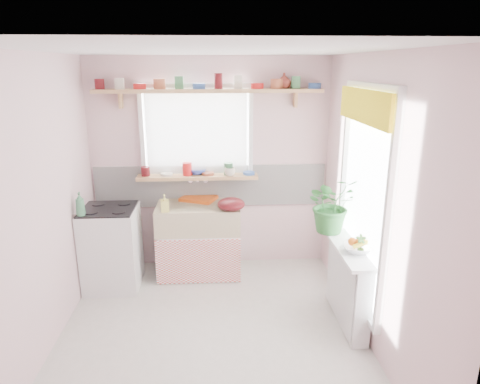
{
  "coord_description": "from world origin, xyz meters",
  "views": [
    {
      "loc": [
        0.06,
        -3.38,
        2.39
      ],
      "look_at": [
        0.29,
        0.55,
        1.22
      ],
      "focal_mm": 32.0,
      "sensor_mm": 36.0,
      "label": 1
    }
  ],
  "objects": [
    {
      "name": "soap_bottle_sink",
      "position": [
        -0.5,
        1.1,
        0.95
      ],
      "size": [
        0.1,
        0.1,
        0.19
      ],
      "primitive_type": "imported",
      "rotation": [
        0.0,
        0.0,
        0.17
      ],
      "color": "#EBE068",
      "rests_on": "sink_unit"
    },
    {
      "name": "pine_shelf",
      "position": [
        0.0,
        1.47,
        2.12
      ],
      "size": [
        2.52,
        0.24,
        0.04
      ],
      "primitive_type": "cube",
      "color": "tan",
      "rests_on": "room"
    },
    {
      "name": "radiator_ledge",
      "position": [
        1.3,
        0.2,
        0.4
      ],
      "size": [
        0.22,
        0.95,
        0.78
      ],
      "color": "white",
      "rests_on": "ground"
    },
    {
      "name": "colander",
      "position": [
        0.22,
        1.1,
        0.92
      ],
      "size": [
        0.38,
        0.38,
        0.14
      ],
      "primitive_type": "ellipsoid",
      "rotation": [
        0.0,
        0.0,
        -0.28
      ],
      "color": "#500D12",
      "rests_on": "sink_unit"
    },
    {
      "name": "room",
      "position": [
        0.66,
        0.86,
        1.37
      ],
      "size": [
        3.2,
        3.2,
        3.2
      ],
      "color": "silver",
      "rests_on": "ground"
    },
    {
      "name": "cooker_bottle",
      "position": [
        -1.32,
        0.83,
        1.04
      ],
      "size": [
        0.1,
        0.1,
        0.25
      ],
      "primitive_type": "imported",
      "rotation": [
        0.0,
        0.0,
        0.07
      ],
      "color": "#44885C",
      "rests_on": "cooker"
    },
    {
      "name": "sill_cup",
      "position": [
        0.22,
        1.42,
        1.21
      ],
      "size": [
        0.14,
        0.14,
        0.1
      ],
      "primitive_type": "imported",
      "rotation": [
        0.0,
        0.0,
        -0.09
      ],
      "color": "beige",
      "rests_on": "windowsill"
    },
    {
      "name": "shelf_crockery",
      "position": [
        -0.04,
        1.47,
        2.19
      ],
      "size": [
        2.47,
        0.11,
        0.12
      ],
      "color": "#590F14",
      "rests_on": "pine_shelf"
    },
    {
      "name": "fruit_bowl",
      "position": [
        1.33,
        0.1,
        0.81
      ],
      "size": [
        0.33,
        0.33,
        0.07
      ],
      "primitive_type": "imported",
      "rotation": [
        0.0,
        0.0,
        -0.25
      ],
      "color": "silver",
      "rests_on": "radiator_ledge"
    },
    {
      "name": "fruit",
      "position": [
        1.34,
        0.1,
        0.87
      ],
      "size": [
        0.2,
        0.14,
        0.1
      ],
      "color": "orange",
      "rests_on": "fruit_bowl"
    },
    {
      "name": "sill_bowl",
      "position": [
        -0.16,
        1.54,
        1.19
      ],
      "size": [
        0.24,
        0.24,
        0.06
      ],
      "primitive_type": "imported",
      "rotation": [
        0.0,
        0.0,
        -0.21
      ],
      "color": "#384EB6",
      "rests_on": "windowsill"
    },
    {
      "name": "shelf_vase",
      "position": [
        0.84,
        1.53,
        2.22
      ],
      "size": [
        0.2,
        0.2,
        0.17
      ],
      "primitive_type": "imported",
      "rotation": [
        0.0,
        0.0,
        0.27
      ],
      "color": "#95392E",
      "rests_on": "pine_shelf"
    },
    {
      "name": "dish_tray",
      "position": [
        -0.15,
        1.5,
        0.87
      ],
      "size": [
        0.47,
        0.42,
        0.04
      ],
      "primitive_type": "cube",
      "rotation": [
        0.0,
        0.0,
        -0.41
      ],
      "color": "#D35112",
      "rests_on": "sink_unit"
    },
    {
      "name": "sill_crockery",
      "position": [
        -0.2,
        1.48,
        1.21
      ],
      "size": [
        1.35,
        0.11,
        0.12
      ],
      "color": "#590F14",
      "rests_on": "windowsill"
    },
    {
      "name": "windowsill",
      "position": [
        -0.15,
        1.48,
        1.14
      ],
      "size": [
        1.4,
        0.22,
        0.04
      ],
      "primitive_type": "cube",
      "color": "tan",
      "rests_on": "room"
    },
    {
      "name": "sink_unit",
      "position": [
        -0.15,
        1.29,
        0.43
      ],
      "size": [
        0.95,
        0.65,
        1.11
      ],
      "color": "white",
      "rests_on": "ground"
    },
    {
      "name": "jade_plant",
      "position": [
        1.21,
        0.6,
        1.07
      ],
      "size": [
        0.6,
        0.55,
        0.58
      ],
      "primitive_type": "imported",
      "rotation": [
        0.0,
        0.0,
        0.2
      ],
      "color": "#2B6D2F",
      "rests_on": "radiator_ledge"
    },
    {
      "name": "cooker",
      "position": [
        -1.1,
        1.05,
        0.46
      ],
      "size": [
        0.58,
        0.58,
        0.93
      ],
      "color": "white",
      "rests_on": "ground"
    },
    {
      "name": "herb_pot",
      "position": [
        1.33,
        0.04,
        0.87
      ],
      "size": [
        0.1,
        0.07,
        0.19
      ],
      "primitive_type": "imported",
      "rotation": [
        0.0,
        0.0,
        0.02
      ],
      "color": "#396729",
      "rests_on": "radiator_ledge"
    }
  ]
}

